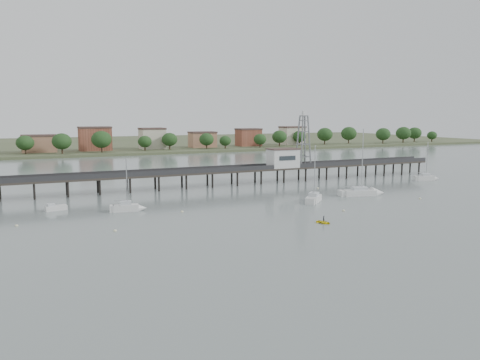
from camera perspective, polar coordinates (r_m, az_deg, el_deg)
The scene contains 13 objects.
ground_plane at distance 67.55m, azimuth 11.61°, elevation -8.11°, with size 500.00×500.00×0.00m, color slate.
pier at distance 119.76m, azimuth -5.26°, elevation 0.89°, with size 150.00×5.00×5.50m.
pier_building at distance 129.61m, azimuth 5.25°, elevation 2.71°, with size 8.40×5.40×5.30m.
lattice_tower at distance 132.58m, azimuth 7.74°, elevation 4.71°, with size 3.20×3.20×15.50m.
sailboat_e at distance 143.12m, azimuth 21.94°, elevation 0.23°, with size 7.12×3.63×11.44m.
sailboat_c at distance 102.34m, azimuth 9.12°, elevation -2.18°, with size 7.13×7.01×12.84m.
sailboat_d at distance 112.03m, azimuth 15.15°, elevation -1.49°, with size 10.37×5.13×16.30m.
sailboat_b at distance 93.03m, azimuth -13.22°, elevation -3.30°, with size 6.53×2.80×10.63m.
white_tender at distance 98.07m, azimuth -21.57°, elevation -3.19°, with size 4.19×2.28×1.55m.
yellow_dinghy at distance 82.03m, azimuth 10.15°, elevation -5.20°, with size 1.93×0.56×2.70m, color yellow.
dinghy_occupant at distance 82.03m, azimuth 10.15°, elevation -5.20°, with size 0.39×1.06×0.25m, color black.
mooring_buoys at distance 92.66m, azimuth 1.14°, elevation -3.50°, with size 81.60×26.22×0.39m.
far_shore at distance 295.18m, azimuth -16.54°, elevation 4.25°, with size 500.00×170.00×10.40m.
Camera 1 is at (-38.18, -52.55, 18.55)m, focal length 35.00 mm.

